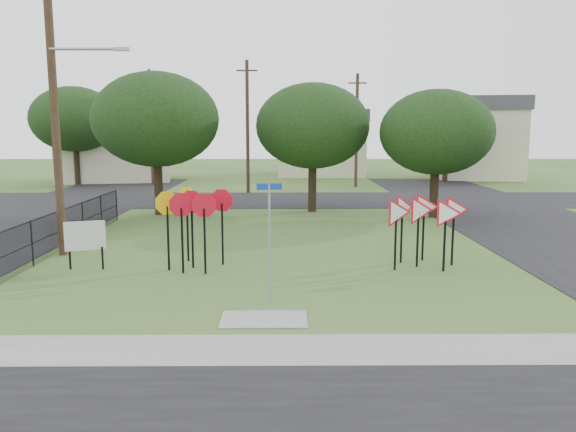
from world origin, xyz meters
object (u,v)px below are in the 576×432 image
object	(u,v)px
yield_sign_cluster	(423,213)
info_board	(85,237)
street_name_sign	(269,235)
stop_sign_cluster	(192,211)

from	to	relation	value
yield_sign_cluster	info_board	xyz separation A→B (m)	(-10.67, -0.36, -0.70)
street_name_sign	info_board	distance (m)	6.85
yield_sign_cluster	info_board	bearing A→B (deg)	-178.09
stop_sign_cluster	yield_sign_cluster	distance (m)	7.32
street_name_sign	stop_sign_cluster	world-z (taller)	street_name_sign
yield_sign_cluster	info_board	size ratio (longest dim) A/B	1.93
yield_sign_cluster	street_name_sign	bearing A→B (deg)	-141.50
stop_sign_cluster	yield_sign_cluster	world-z (taller)	stop_sign_cluster
info_board	street_name_sign	bearing A→B (deg)	-30.67
street_name_sign	yield_sign_cluster	size ratio (longest dim) A/B	1.03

